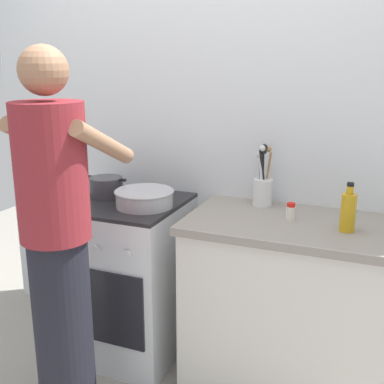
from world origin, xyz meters
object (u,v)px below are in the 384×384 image
spice_bottle (291,211)px  person (58,246)px  utensil_crock (263,187)px  mixing_bowl (144,197)px  oil_bottle (348,211)px  pot (106,187)px  stove_range (128,277)px

spice_bottle → person: 1.08m
person → utensil_crock: bearing=49.3°
mixing_bowl → person: (-0.13, -0.55, -0.09)m
mixing_bowl → oil_bottle: bearing=0.3°
spice_bottle → person: bearing=-144.4°
mixing_bowl → spice_bottle: (0.75, 0.07, -0.01)m
utensil_crock → spice_bottle: (0.18, -0.18, -0.06)m
pot → utensil_crock: bearing=11.7°
spice_bottle → person: person is taller
pot → oil_bottle: (1.29, -0.07, 0.04)m
oil_bottle → stove_range: bearing=178.0°
utensil_crock → person: bearing=-130.7°
oil_bottle → pot: bearing=176.7°
mixing_bowl → utensil_crock: 0.62m
stove_range → pot: size_ratio=3.60×
pot → oil_bottle: oil_bottle is taller
pot → spice_bottle: size_ratio=3.04×
stove_range → person: (0.01, -0.60, 0.41)m
oil_bottle → person: bearing=-153.9°
pot → mixing_bowl: 0.29m
utensil_crock → person: 1.08m
stove_range → oil_bottle: oil_bottle is taller
pot → oil_bottle: bearing=-3.3°
stove_range → person: person is taller
utensil_crock → stove_range: bearing=-163.5°
stove_range → spice_bottle: 1.01m
utensil_crock → spice_bottle: 0.26m
spice_bottle → oil_bottle: (0.26, -0.07, 0.05)m
utensil_crock → person: person is taller
stove_range → utensil_crock: 0.92m
mixing_bowl → spice_bottle: mixing_bowl is taller
stove_range → utensil_crock: size_ratio=2.76×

